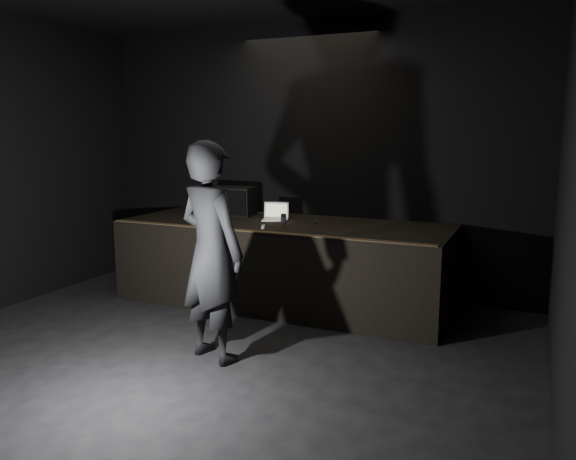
# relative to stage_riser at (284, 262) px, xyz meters

# --- Properties ---
(ground) EXTENTS (7.00, 7.00, 0.00)m
(ground) POSITION_rel_stage_riser_xyz_m (0.00, -2.73, -0.50)
(ground) COLOR black
(ground) RESTS_ON ground
(room_walls) EXTENTS (6.10, 7.10, 3.52)m
(room_walls) POSITION_rel_stage_riser_xyz_m (0.00, -2.73, 1.52)
(room_walls) COLOR black
(room_walls) RESTS_ON ground
(stage_riser) EXTENTS (4.00, 1.50, 1.00)m
(stage_riser) POSITION_rel_stage_riser_xyz_m (0.00, 0.00, 0.00)
(stage_riser) COLOR black
(stage_riser) RESTS_ON ground
(riser_lip) EXTENTS (3.92, 0.10, 0.01)m
(riser_lip) POSITION_rel_stage_riser_xyz_m (0.00, -0.71, 0.51)
(riser_lip) COLOR brown
(riser_lip) RESTS_ON stage_riser
(stage_monitor) EXTENTS (0.61, 0.48, 0.37)m
(stage_monitor) POSITION_rel_stage_riser_xyz_m (-0.89, 0.30, 0.69)
(stage_monitor) COLOR black
(stage_monitor) RESTS_ON stage_riser
(cable) EXTENTS (0.89, 0.37, 0.02)m
(cable) POSITION_rel_stage_riser_xyz_m (-0.95, 0.41, 0.51)
(cable) COLOR black
(cable) RESTS_ON stage_riser
(laptop) EXTENTS (0.38, 0.36, 0.21)m
(laptop) POSITION_rel_stage_riser_xyz_m (-0.19, 0.16, 0.56)
(laptop) COLOR silver
(laptop) RESTS_ON stage_riser
(beer_can) EXTENTS (0.07, 0.07, 0.16)m
(beer_can) POSITION_rel_stage_riser_xyz_m (0.12, -0.29, 0.58)
(beer_can) COLOR silver
(beer_can) RESTS_ON stage_riser
(plastic_cup) EXTENTS (0.08, 0.08, 0.10)m
(plastic_cup) POSITION_rel_stage_riser_xyz_m (0.37, 0.10, 0.55)
(plastic_cup) COLOR white
(plastic_cup) RESTS_ON stage_riser
(wii_remote) EXTENTS (0.09, 0.15, 0.03)m
(wii_remote) POSITION_rel_stage_riser_xyz_m (-0.06, -0.46, 0.51)
(wii_remote) COLOR white
(wii_remote) RESTS_ON stage_riser
(person) EXTENTS (0.85, 0.69, 2.02)m
(person) POSITION_rel_stage_riser_xyz_m (0.12, -1.88, 0.51)
(person) COLOR black
(person) RESTS_ON ground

